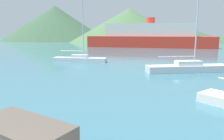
% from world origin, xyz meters
% --- Properties ---
extents(sailboat_inner, '(8.45, 4.77, 11.19)m').
position_xyz_m(sailboat_inner, '(6.16, 21.74, 0.48)').
color(sailboat_inner, silver).
rests_on(sailboat_inner, ground_plane).
extents(sailboat_middle, '(7.40, 2.06, 10.31)m').
position_xyz_m(sailboat_middle, '(-7.55, 25.98, 0.45)').
color(sailboat_middle, silver).
rests_on(sailboat_middle, ground_plane).
extents(ferry_distant, '(33.05, 9.85, 7.86)m').
position_xyz_m(ferry_distant, '(-1.52, 59.41, 2.75)').
color(ferry_distant, red).
rests_on(ferry_distant, ground_plane).
extents(hill_west, '(52.59, 52.59, 17.16)m').
position_xyz_m(hill_west, '(-53.26, 99.71, 8.58)').
color(hill_west, '#38563D').
rests_on(hill_west, ground_plane).
extents(hill_central, '(47.96, 47.96, 13.49)m').
position_xyz_m(hill_central, '(-12.87, 87.17, 6.74)').
color(hill_central, '#476B42').
rests_on(hill_central, ground_plane).
extents(hill_east, '(42.52, 42.52, 6.97)m').
position_xyz_m(hill_east, '(6.28, 96.20, 3.49)').
color(hill_east, '#38563D').
rests_on(hill_east, ground_plane).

